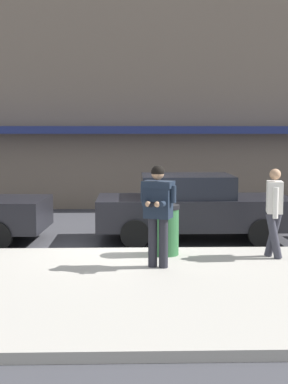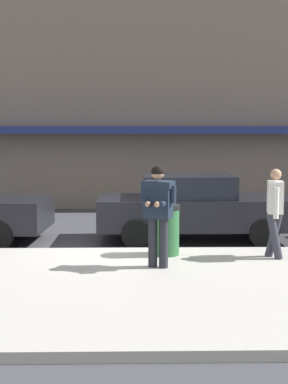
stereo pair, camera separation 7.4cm
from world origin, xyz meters
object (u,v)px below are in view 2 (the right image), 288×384
object	(u,v)px
parked_sedan_mid	(194,207)
pedestrian_in_light_coat	(275,207)
man_texting_on_phone	(158,205)
trash_bin	(166,230)

from	to	relation	value
parked_sedan_mid	pedestrian_in_light_coat	bearing A→B (deg)	-61.96
man_texting_on_phone	trash_bin	size ratio (longest dim) A/B	1.84
pedestrian_in_light_coat	parked_sedan_mid	bearing A→B (deg)	118.04
parked_sedan_mid	trash_bin	xyz separation A→B (m)	(-0.77, -2.08, -0.16)
man_texting_on_phone	pedestrian_in_light_coat	world-z (taller)	man_texting_on_phone
parked_sedan_mid	pedestrian_in_light_coat	size ratio (longest dim) A/B	2.65
pedestrian_in_light_coat	trash_bin	world-z (taller)	pedestrian_in_light_coat
man_texting_on_phone	pedestrian_in_light_coat	size ratio (longest dim) A/B	1.06
parked_sedan_mid	trash_bin	distance (m)	2.23
man_texting_on_phone	trash_bin	bearing A→B (deg)	78.68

